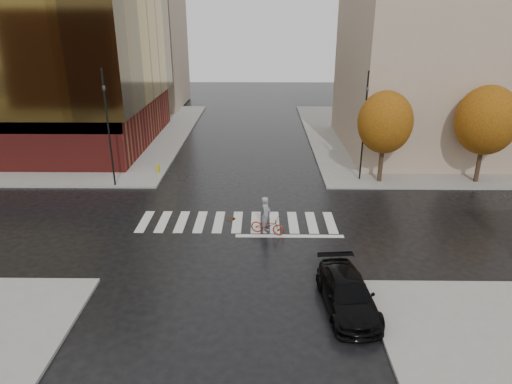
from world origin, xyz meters
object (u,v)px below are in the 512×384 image
traffic_light_nw (107,120)px  traffic_light_ne (365,119)px  cyclist (267,221)px  fire_hydrant (158,168)px  sedan (347,294)px

traffic_light_nw → traffic_light_ne: traffic_light_nw is taller
cyclist → fire_hydrant: (-8.24, 10.03, -0.22)m
sedan → fire_hydrant: size_ratio=6.92×
traffic_light_ne → fire_hydrant: (-15.16, 1.22, -4.10)m
traffic_light_ne → fire_hydrant: bearing=-13.8°
sedan → traffic_light_nw: (-14.00, 14.19, 4.15)m
cyclist → fire_hydrant: size_ratio=3.16×
fire_hydrant → traffic_light_ne: bearing=-4.6°
traffic_light_ne → traffic_light_nw: bearing=-4.2°
traffic_light_nw → sedan: bearing=43.6°
sedan → fire_hydrant: bearing=119.1°
sedan → traffic_light_ne: size_ratio=0.62×
sedan → traffic_light_nw: 20.36m
sedan → traffic_light_nw: size_ratio=0.60×
cyclist → fire_hydrant: cyclist is taller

